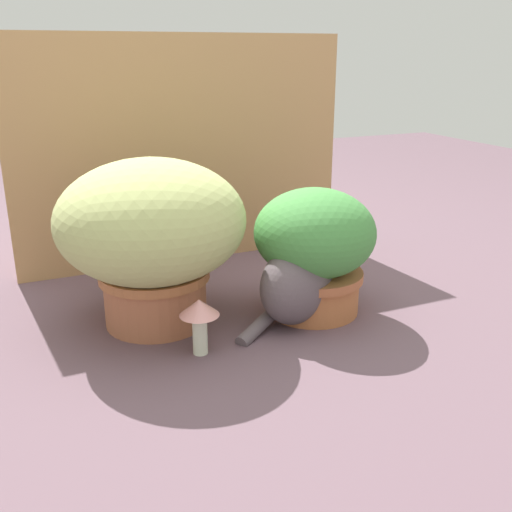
{
  "coord_description": "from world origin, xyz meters",
  "views": [
    {
      "loc": [
        -0.55,
        -1.32,
        0.7
      ],
      "look_at": [
        0.05,
        0.05,
        0.18
      ],
      "focal_mm": 41.66,
      "sensor_mm": 36.0,
      "label": 1
    }
  ],
  "objects_px": {
    "cat": "(300,277)",
    "mushroom_ornament_pink": "(199,314)",
    "grass_planter": "(152,231)",
    "leafy_planter": "(314,248)"
  },
  "relations": [
    {
      "from": "grass_planter",
      "to": "mushroom_ornament_pink",
      "type": "bearing_deg",
      "value": -76.74
    },
    {
      "from": "leafy_planter",
      "to": "mushroom_ornament_pink",
      "type": "height_order",
      "value": "leafy_planter"
    },
    {
      "from": "grass_planter",
      "to": "cat",
      "type": "distance_m",
      "value": 0.41
    },
    {
      "from": "grass_planter",
      "to": "mushroom_ornament_pink",
      "type": "distance_m",
      "value": 0.27
    },
    {
      "from": "leafy_planter",
      "to": "mushroom_ornament_pink",
      "type": "bearing_deg",
      "value": -163.17
    },
    {
      "from": "grass_planter",
      "to": "cat",
      "type": "relative_size",
      "value": 1.31
    },
    {
      "from": "cat",
      "to": "grass_planter",
      "type": "bearing_deg",
      "value": 159.36
    },
    {
      "from": "cat",
      "to": "mushroom_ornament_pink",
      "type": "height_order",
      "value": "cat"
    },
    {
      "from": "cat",
      "to": "mushroom_ornament_pink",
      "type": "xyz_separation_m",
      "value": [
        -0.31,
        -0.08,
        -0.02
      ]
    },
    {
      "from": "grass_planter",
      "to": "leafy_planter",
      "type": "bearing_deg",
      "value": -13.93
    }
  ]
}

